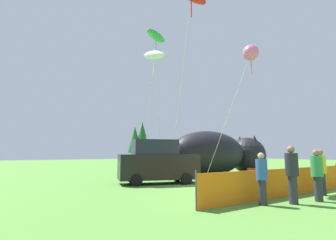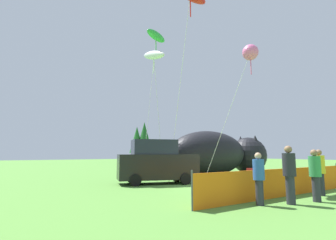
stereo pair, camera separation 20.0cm
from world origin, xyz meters
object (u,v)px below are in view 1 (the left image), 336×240
(spectator_in_grey_shirt, at_px, (321,170))
(kite_pink_octopus, at_px, (251,53))
(inflatable_cat, at_px, (219,155))
(spectator_in_red_shirt, at_px, (292,172))
(spectator_in_black_shirt, at_px, (262,176))
(kite_green_fish, at_px, (156,36))
(spectator_in_white_shirt, at_px, (317,173))
(parked_car, at_px, (158,162))
(kite_white_ghost, at_px, (154,55))
(folding_chair, at_px, (253,175))

(spectator_in_grey_shirt, height_order, kite_pink_octopus, kite_pink_octopus)
(inflatable_cat, height_order, spectator_in_red_shirt, inflatable_cat)
(spectator_in_grey_shirt, distance_m, spectator_in_black_shirt, 3.54)
(inflatable_cat, bearing_deg, kite_green_fish, 162.56)
(spectator_in_red_shirt, distance_m, kite_green_fish, 14.14)
(spectator_in_white_shirt, bearing_deg, spectator_in_red_shirt, 167.09)
(spectator_in_grey_shirt, xyz_separation_m, kite_green_fish, (-0.94, 10.42, 9.14))
(spectator_in_black_shirt, height_order, kite_pink_octopus, kite_pink_octopus)
(inflatable_cat, height_order, spectator_in_grey_shirt, inflatable_cat)
(spectator_in_red_shirt, bearing_deg, kite_pink_octopus, 47.22)
(spectator_in_grey_shirt, bearing_deg, spectator_in_white_shirt, -159.88)
(parked_car, relative_size, inflatable_cat, 0.50)
(parked_car, height_order, spectator_in_grey_shirt, parked_car)
(kite_green_fish, bearing_deg, kite_white_ghost, -144.36)
(kite_pink_octopus, xyz_separation_m, kite_green_fish, (-2.30, 6.43, 2.82))
(spectator_in_black_shirt, distance_m, kite_green_fish, 14.01)
(spectator_in_red_shirt, bearing_deg, parked_car, 93.52)
(spectator_in_grey_shirt, relative_size, kite_green_fish, 0.17)
(spectator_in_white_shirt, relative_size, kite_pink_octopus, 0.22)
(kite_white_ghost, bearing_deg, parked_car, -118.60)
(kite_white_ghost, bearing_deg, kite_green_fish, 35.64)
(spectator_in_grey_shirt, bearing_deg, inflatable_cat, 67.82)
(inflatable_cat, xyz_separation_m, spectator_in_red_shirt, (-6.18, -9.06, -0.47))
(inflatable_cat, xyz_separation_m, kite_white_ghost, (-4.85, 1.40, 7.03))
(inflatable_cat, distance_m, spectator_in_black_shirt, 11.18)
(kite_pink_octopus, height_order, kite_white_ghost, kite_white_ghost)
(kite_green_fish, distance_m, kite_white_ghost, 1.65)
(spectator_in_red_shirt, height_order, kite_white_ghost, kite_white_ghost)
(spectator_in_red_shirt, xyz_separation_m, kite_white_ghost, (1.33, 10.47, 7.49))
(spectator_in_black_shirt, bearing_deg, spectator_in_grey_shirt, -2.97)
(kite_pink_octopus, bearing_deg, spectator_in_black_shirt, -142.13)
(inflatable_cat, height_order, kite_white_ghost, kite_white_ghost)
(folding_chair, relative_size, spectator_in_white_shirt, 0.50)
(kite_white_ghost, bearing_deg, inflatable_cat, -16.15)
(parked_car, distance_m, spectator_in_black_shirt, 6.77)
(spectator_in_grey_shirt, distance_m, kite_white_ghost, 12.74)
(kite_pink_octopus, bearing_deg, parked_car, 146.32)
(folding_chair, height_order, kite_green_fish, kite_green_fish)
(kite_green_fish, bearing_deg, spectator_in_grey_shirt, -84.87)
(folding_chair, distance_m, spectator_in_black_shirt, 5.05)
(folding_chair, height_order, inflatable_cat, inflatable_cat)
(spectator_in_black_shirt, distance_m, kite_pink_octopus, 8.91)
(spectator_in_white_shirt, height_order, kite_green_fish, kite_green_fish)
(folding_chair, bearing_deg, kite_pink_octopus, 0.63)
(inflatable_cat, relative_size, spectator_in_white_shirt, 5.14)
(inflatable_cat, xyz_separation_m, kite_green_fish, (-4.51, 1.64, 8.62))
(spectator_in_grey_shirt, distance_m, kite_green_fish, 13.89)
(folding_chair, distance_m, spectator_in_white_shirt, 4.37)
(parked_car, xyz_separation_m, folding_chair, (3.38, -3.52, -0.61))
(parked_car, bearing_deg, kite_green_fish, 78.59)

